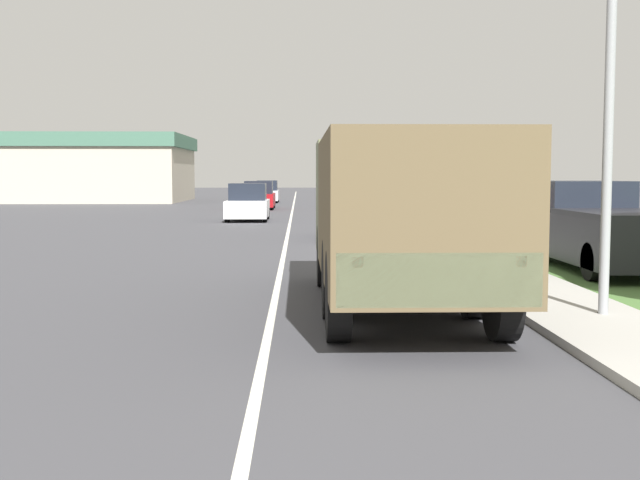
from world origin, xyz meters
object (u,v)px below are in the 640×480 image
(car_second_ahead, at_px, (248,204))
(car_fourth_ahead, at_px, (267,193))
(car_nearest_ahead, at_px, (352,217))
(car_third_ahead, at_px, (259,196))
(military_truck, at_px, (397,209))
(pickup_truck, at_px, (599,227))

(car_second_ahead, height_order, car_fourth_ahead, car_second_ahead)
(car_nearest_ahead, height_order, car_fourth_ahead, car_fourth_ahead)
(car_second_ahead, relative_size, car_fourth_ahead, 0.99)
(car_third_ahead, bearing_deg, military_truck, -83.78)
(military_truck, distance_m, pickup_truck, 7.35)
(car_second_ahead, distance_m, pickup_truck, 21.06)
(car_nearest_ahead, xyz_separation_m, car_second_ahead, (-4.10, 10.21, 0.06))
(military_truck, relative_size, car_nearest_ahead, 1.87)
(military_truck, bearing_deg, car_fourth_ahead, 94.69)
(car_fourth_ahead, height_order, pickup_truck, pickup_truck)
(car_fourth_ahead, bearing_deg, car_nearest_ahead, -83.03)
(pickup_truck, bearing_deg, car_second_ahead, 115.39)
(car_second_ahead, xyz_separation_m, pickup_truck, (9.03, -19.02, 0.17))
(car_second_ahead, xyz_separation_m, car_fourth_ahead, (-0.07, 23.86, -0.02))
(car_third_ahead, distance_m, car_fourth_ahead, 11.29)
(car_second_ahead, bearing_deg, car_nearest_ahead, -68.12)
(pickup_truck, bearing_deg, car_third_ahead, 106.17)
(car_second_ahead, height_order, car_third_ahead, car_third_ahead)
(car_fourth_ahead, bearing_deg, pickup_truck, -78.03)
(car_third_ahead, relative_size, pickup_truck, 0.80)
(car_nearest_ahead, bearing_deg, military_truck, -90.90)
(military_truck, distance_m, car_second_ahead, 24.54)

